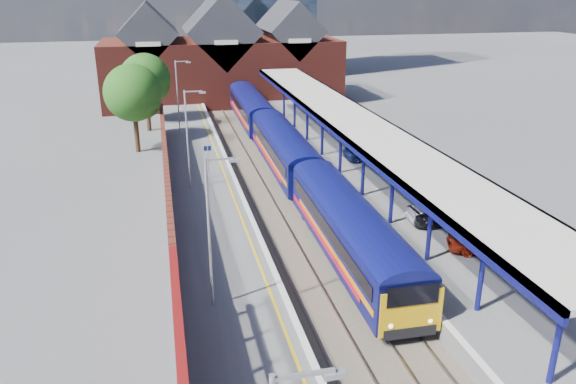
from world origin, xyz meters
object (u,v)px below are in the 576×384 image
object	(u,v)px
lamp_post_b	(212,225)
lamp_post_d	(179,93)
lamp_post_c	(189,134)
parked_car_dark	(443,215)
platform_sign	(208,156)
parked_car_silver	(440,213)
train	(266,125)
parked_car_blue	(370,152)
parked_car_red	(487,241)

from	to	relation	value
lamp_post_b	lamp_post_d	distance (m)	32.00
lamp_post_c	parked_car_dark	world-z (taller)	lamp_post_c
platform_sign	lamp_post_d	bearing A→B (deg)	95.56
parked_car_silver	lamp_post_d	bearing A→B (deg)	34.03
train	platform_sign	world-z (taller)	platform_sign
lamp_post_d	platform_sign	world-z (taller)	lamp_post_d
parked_car_dark	parked_car_silver	bearing A→B (deg)	41.81
parked_car_dark	parked_car_blue	distance (m)	13.60
parked_car_silver	lamp_post_b	bearing A→B (deg)	118.85
lamp_post_c	parked_car_red	distance (m)	20.64
parked_car_dark	parked_car_blue	size ratio (longest dim) A/B	0.93
platform_sign	lamp_post_c	bearing A→B (deg)	-124.26
lamp_post_c	parked_car_silver	bearing A→B (deg)	-34.31
lamp_post_d	parked_car_blue	bearing A→B (deg)	-39.58
lamp_post_c	parked_car_silver	xyz separation A→B (m)	(14.24, -9.72, -3.35)
lamp_post_d	parked_car_blue	distance (m)	19.58
parked_car_blue	lamp_post_c	bearing A→B (deg)	106.92
lamp_post_c	parked_car_dark	size ratio (longest dim) A/B	1.69
lamp_post_b	lamp_post_c	xyz separation A→B (m)	(0.00, 16.00, 0.00)
lamp_post_d	parked_car_red	world-z (taller)	lamp_post_d
train	parked_car_dark	world-z (taller)	train
parked_car_red	parked_car_dark	size ratio (longest dim) A/B	1.00
parked_car_silver	parked_car_red	bearing A→B (deg)	-166.58
lamp_post_c	parked_car_blue	size ratio (longest dim) A/B	1.58
lamp_post_d	parked_car_silver	size ratio (longest dim) A/B	1.80
lamp_post_c	parked_car_red	bearing A→B (deg)	-43.15
train	lamp_post_d	world-z (taller)	lamp_post_d
platform_sign	parked_car_silver	xyz separation A→B (m)	(12.88, -11.72, -1.05)
lamp_post_b	parked_car_dark	world-z (taller)	lamp_post_b
train	parked_car_blue	bearing A→B (deg)	-53.58
lamp_post_b	lamp_post_d	world-z (taller)	same
lamp_post_d	platform_sign	xyz separation A→B (m)	(1.36, -14.00, -2.30)
parked_car_silver	parked_car_blue	bearing A→B (deg)	2.41
parked_car_dark	lamp_post_d	bearing A→B (deg)	28.47
train	lamp_post_b	world-z (taller)	lamp_post_b
train	lamp_post_c	distance (m)	15.63
lamp_post_b	platform_sign	size ratio (longest dim) A/B	2.80
train	parked_car_dark	bearing A→B (deg)	-74.20
lamp_post_c	platform_sign	bearing A→B (deg)	55.74
train	lamp_post_b	size ratio (longest dim) A/B	9.42
lamp_post_b	parked_car_dark	size ratio (longest dim) A/B	1.69
lamp_post_d	parked_car_blue	size ratio (longest dim) A/B	1.58
parked_car_red	parked_car_dark	bearing A→B (deg)	26.38
parked_car_dark	parked_car_blue	world-z (taller)	parked_car_blue
parked_car_silver	parked_car_blue	world-z (taller)	parked_car_silver
lamp_post_b	parked_car_dark	distance (m)	16.00
lamp_post_d	parked_car_dark	xyz separation A→B (m)	(14.39, -25.88, -3.39)
parked_car_silver	parked_car_blue	size ratio (longest dim) A/B	0.88
lamp_post_d	lamp_post_b	bearing A→B (deg)	-90.00
train	parked_car_blue	xyz separation A→B (m)	(7.01, -9.50, -0.51)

